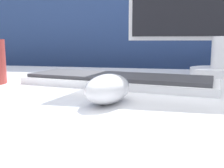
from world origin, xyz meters
name	(u,v)px	position (x,y,z in m)	size (l,w,h in m)	color
partition_panel	(134,108)	(0.00, 0.61, 0.56)	(5.00, 0.03, 1.12)	navy
computer_mouse_near	(108,89)	(0.04, -0.08, 0.77)	(0.08, 0.12, 0.05)	silver
keyboard	(118,80)	(0.02, 0.09, 0.76)	(0.45, 0.21, 0.02)	white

